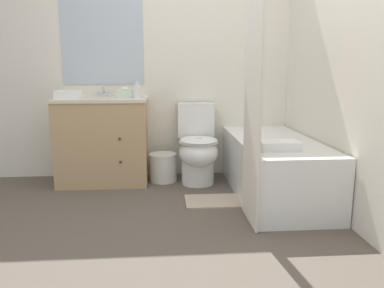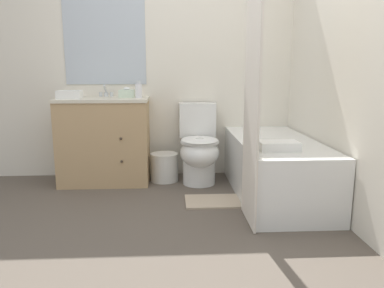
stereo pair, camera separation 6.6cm
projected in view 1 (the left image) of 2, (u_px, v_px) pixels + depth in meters
ground_plane at (187, 241)px, 2.45m from camera, size 14.00×14.00×0.00m
wall_back at (176, 55)px, 3.83m from camera, size 8.00×0.06×2.50m
wall_right at (324, 52)px, 3.09m from camera, size 0.05×2.63×2.50m
vanity_cabinet at (103, 140)px, 3.66m from camera, size 0.87×0.54×0.84m
sink_faucet at (104, 93)px, 3.75m from camera, size 0.14×0.12×0.12m
toilet at (198, 148)px, 3.65m from camera, size 0.37×0.64×0.77m
bathtub at (274, 167)px, 3.31m from camera, size 0.67×1.53×0.51m
shower_curtain at (253, 82)px, 2.58m from camera, size 0.02×0.46×2.02m
wastebasket at (163, 167)px, 3.76m from camera, size 0.28×0.28×0.28m
tissue_box at (125, 93)px, 3.64m from camera, size 0.15×0.14×0.10m
soap_dispenser at (137, 91)px, 3.55m from camera, size 0.06×0.06×0.16m
hand_towel_folded at (68, 95)px, 3.44m from camera, size 0.22×0.14×0.08m
bath_towel_folded at (279, 145)px, 2.82m from camera, size 0.30×0.19×0.07m
bath_mat at (213, 201)px, 3.17m from camera, size 0.46×0.33×0.02m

